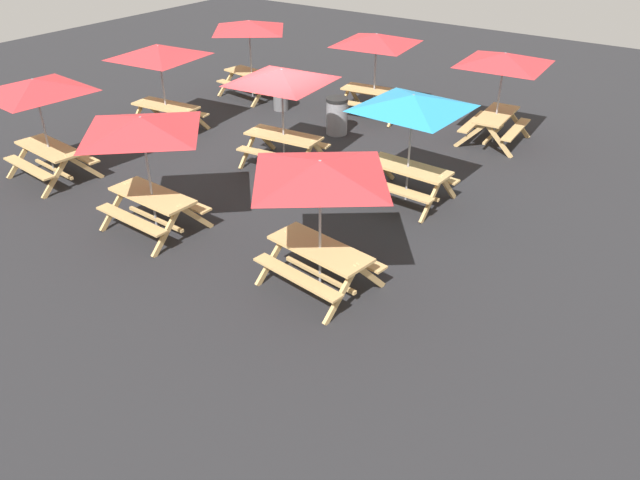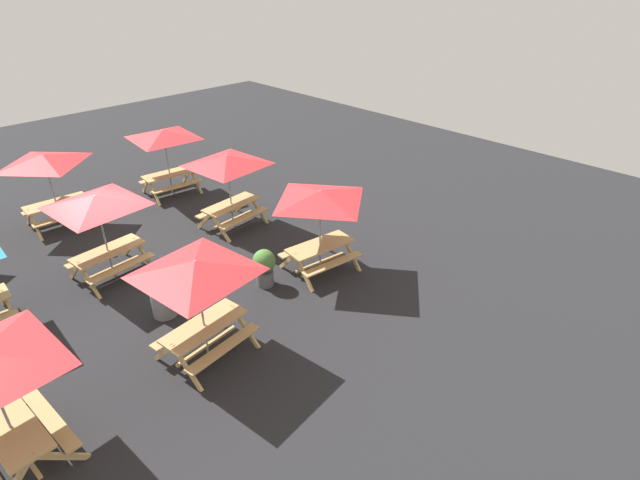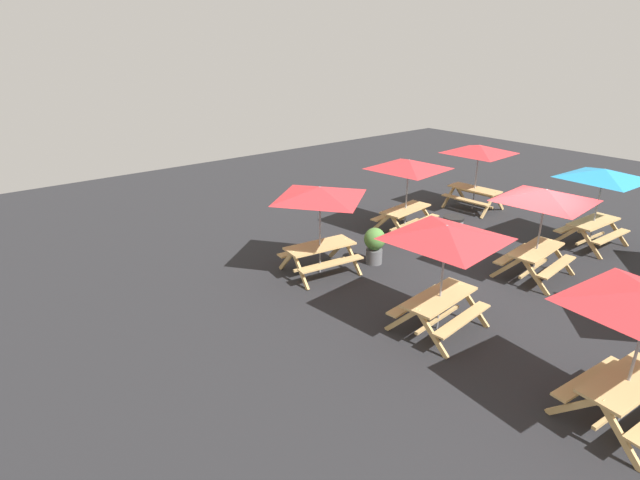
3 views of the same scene
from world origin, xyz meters
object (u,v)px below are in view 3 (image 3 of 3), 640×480
Objects in this scene: picnic_table_3 at (408,170)px; trash_bin_gray at (452,233)px; picnic_table_7 at (479,154)px; picnic_table_4 at (446,240)px; picnic_table_1 at (545,202)px; picnic_table_5 at (603,180)px; picnic_table_0 at (320,199)px; potted_plant_0 at (375,244)px.

trash_bin_gray is (-0.04, -1.83, -1.49)m from picnic_table_3.
picnic_table_4 is at bearing 116.53° from picnic_table_7.
picnic_table_1 is at bearing -86.67° from trash_bin_gray.
picnic_table_5 is (7.16, 0.14, 0.00)m from picnic_table_4.
picnic_table_0 and picnic_table_4 have the same top height.
picnic_table_1 and picnic_table_5 have the same top height.
picnic_table_1 is 1.00× the size of picnic_table_4.
picnic_table_0 is 2.32× the size of potted_plant_0.
picnic_table_1 is 4.28m from picnic_table_3.
picnic_table_3 is at bearing 24.77° from potted_plant_0.
picnic_table_0 is 0.83× the size of picnic_table_4.
picnic_table_1 and picnic_table_7 have the same top height.
trash_bin_gray is (3.76, 2.53, -1.49)m from picnic_table_4.
picnic_table_3 is 1.00× the size of picnic_table_4.
picnic_table_4 is at bearing -79.60° from picnic_table_0.
picnic_table_1 is at bearing -33.82° from picnic_table_0.
trash_bin_gray is at bearing 112.68° from picnic_table_7.
potted_plant_0 is at bearing 123.76° from picnic_table_1.
picnic_table_4 is (-3.90, -0.08, 0.00)m from picnic_table_1.
picnic_table_5 is (3.36, -4.23, 0.00)m from picnic_table_3.
trash_bin_gray is at bearing -15.58° from potted_plant_0.
picnic_table_1 is at bearing -50.50° from potted_plant_0.
picnic_table_0 is 0.83× the size of picnic_table_3.
trash_bin_gray is (-3.40, 2.40, -1.49)m from picnic_table_5.
picnic_table_1 is at bearing -95.84° from picnic_table_3.
picnic_table_0 reaches higher than trash_bin_gray.
picnic_table_7 is at bearing -7.05° from picnic_table_3.
picnic_table_3 is 0.99× the size of picnic_table_7.
picnic_table_4 is (-3.80, -4.36, 0.00)m from picnic_table_3.
picnic_table_1 and picnic_table_3 have the same top height.
picnic_table_7 reaches higher than potted_plant_0.
picnic_table_1 is 4.31m from potted_plant_0.
picnic_table_4 reaches higher than potted_plant_0.
trash_bin_gray is 2.54m from potted_plant_0.
potted_plant_0 reaches higher than trash_bin_gray.
trash_bin_gray is (3.94, -1.15, -1.49)m from picnic_table_0.
picnic_table_0 is 4.37m from trash_bin_gray.
trash_bin_gray is at bearing -98.50° from picnic_table_3.
picnic_table_5 is at bearing -58.69° from picnic_table_3.
picnic_table_1 is at bearing 136.70° from picnic_table_7.
picnic_table_3 is 3.09m from potted_plant_0.
picnic_table_0 is at bearing 156.63° from picnic_table_5.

